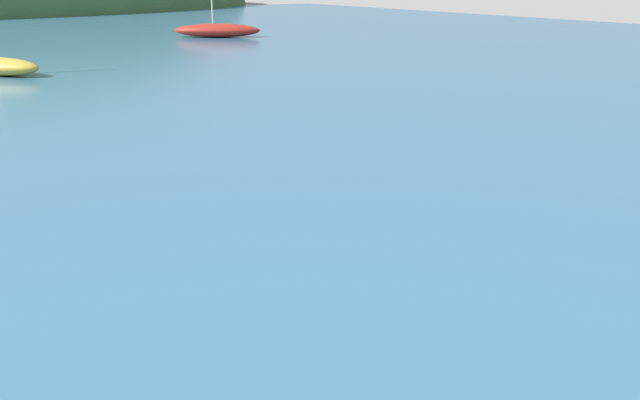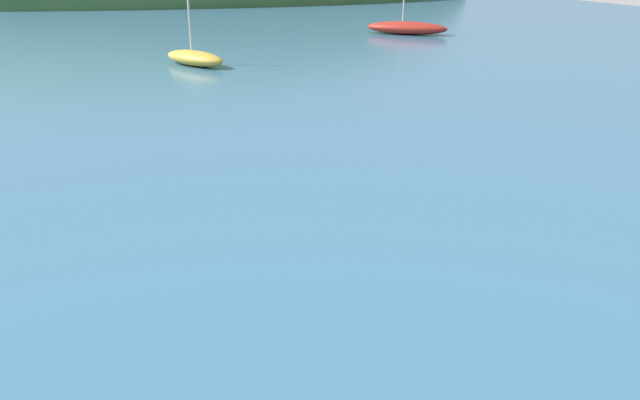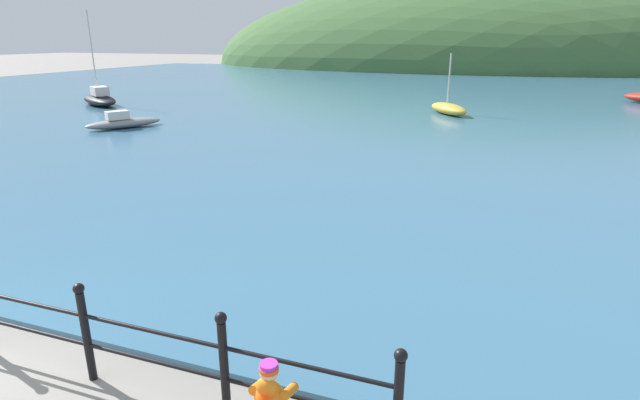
% 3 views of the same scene
% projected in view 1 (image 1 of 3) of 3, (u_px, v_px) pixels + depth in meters
% --- Properties ---
extents(boat_far_right, '(4.17, 3.50, 5.24)m').
position_uv_depth(boat_far_right, '(218.00, 30.00, 30.51)').
color(boat_far_right, maroon).
rests_on(boat_far_right, water).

